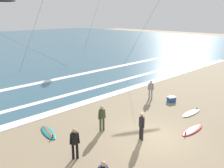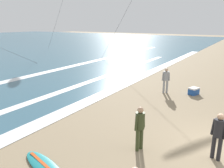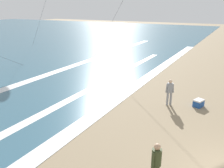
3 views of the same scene
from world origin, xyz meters
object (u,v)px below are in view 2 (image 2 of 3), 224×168
surfer_left_near (140,125)px  cooler_box (194,91)px  surfer_foreground_main (219,132)px  surfer_mid_group (166,78)px  surfboard_left_pile (44,166)px

surfer_left_near → cooler_box: 7.47m
surfer_foreground_main → surfer_mid_group: size_ratio=1.00×
cooler_box → surfer_mid_group: bearing=111.7°
surfer_mid_group → cooler_box: bearing=-68.3°
surfer_mid_group → surfer_left_near: same height
surfboard_left_pile → surfer_foreground_main: bearing=-53.0°
surfer_left_near → surfboard_left_pile: bearing=140.4°
surfer_foreground_main → surfer_left_near: bearing=109.6°
surfboard_left_pile → cooler_box: 10.14m
surfer_mid_group → surfboard_left_pile: bearing=176.4°
surfer_foreground_main → surfboard_left_pile: surfer_foreground_main is taller
surfer_mid_group → cooler_box: size_ratio=2.21×
surfer_left_near → cooler_box: surfer_left_near is taller
surfer_mid_group → surfboard_left_pile: 9.32m
surfer_foreground_main → surfer_left_near: size_ratio=1.00×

